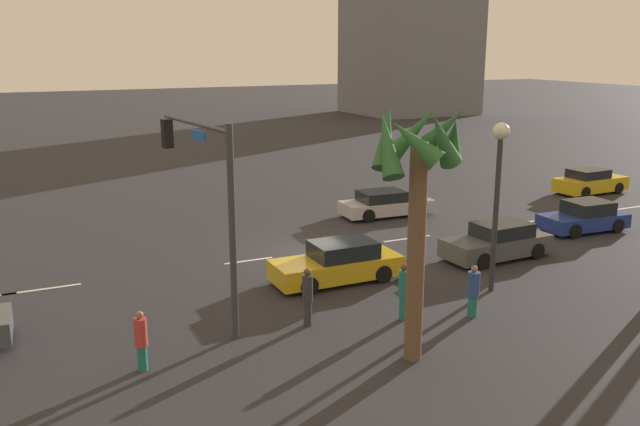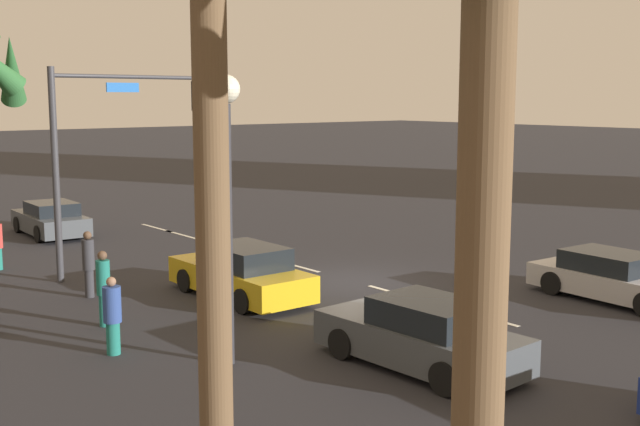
% 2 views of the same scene
% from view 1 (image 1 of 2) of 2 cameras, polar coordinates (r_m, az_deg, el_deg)
% --- Properties ---
extents(ground_plane, '(220.00, 220.00, 0.00)m').
position_cam_1_polar(ground_plane, '(27.55, -0.96, -3.34)').
color(ground_plane, '#28282D').
extents(lane_stripe_0, '(2.34, 0.14, 0.01)m').
position_cam_1_polar(lane_stripe_0, '(38.35, 24.38, 0.37)').
color(lane_stripe_0, silver).
rests_on(lane_stripe_0, ground_plane).
extents(lane_stripe_1, '(2.32, 0.14, 0.01)m').
position_cam_1_polar(lane_stripe_1, '(34.09, 17.78, -0.62)').
color(lane_stripe_1, silver).
rests_on(lane_stripe_1, ground_plane).
extents(lane_stripe_2, '(2.35, 0.14, 0.01)m').
position_cam_1_polar(lane_stripe_2, '(29.71, 7.37, -2.15)').
color(lane_stripe_2, silver).
rests_on(lane_stripe_2, ground_plane).
extents(lane_stripe_3, '(2.35, 0.14, 0.01)m').
position_cam_1_polar(lane_stripe_3, '(28.33, 2.50, -2.85)').
color(lane_stripe_3, silver).
rests_on(lane_stripe_3, ground_plane).
extents(lane_stripe_4, '(1.96, 0.14, 0.01)m').
position_cam_1_polar(lane_stripe_4, '(26.65, -6.03, -4.01)').
color(lane_stripe_4, silver).
rests_on(lane_stripe_4, ground_plane).
extents(lane_stripe_5, '(2.56, 0.14, 0.01)m').
position_cam_1_polar(lane_stripe_5, '(25.36, -22.36, -5.96)').
color(lane_stripe_5, silver).
rests_on(lane_stripe_5, ground_plane).
extents(car_0, '(4.48, 2.04, 1.41)m').
position_cam_1_polar(car_0, '(27.58, 14.70, -2.37)').
color(car_0, '#474C51').
rests_on(car_0, ground_plane).
extents(car_2, '(4.60, 2.07, 1.26)m').
position_cam_1_polar(car_2, '(33.46, 5.50, 0.76)').
color(car_2, '#B7B7BC').
rests_on(car_2, ground_plane).
extents(car_3, '(4.63, 1.90, 1.44)m').
position_cam_1_polar(car_3, '(24.11, 1.51, -4.25)').
color(car_3, gold).
rests_on(car_3, ground_plane).
extents(car_4, '(4.03, 2.06, 1.37)m').
position_cam_1_polar(car_4, '(32.85, 21.36, -0.34)').
color(car_4, navy).
rests_on(car_4, ground_plane).
extents(car_5, '(4.27, 1.96, 1.40)m').
position_cam_1_polar(car_5, '(41.37, 21.78, 2.45)').
color(car_5, gold).
rests_on(car_5, ground_plane).
extents(traffic_signal, '(0.83, 5.40, 6.17)m').
position_cam_1_polar(traffic_signal, '(20.29, -9.60, 2.45)').
color(traffic_signal, '#38383D').
rests_on(traffic_signal, ground_plane).
extents(streetlamp, '(0.56, 0.56, 5.76)m').
position_cam_1_polar(streetlamp, '(23.06, 14.78, 3.20)').
color(streetlamp, '#2D2D33').
rests_on(streetlamp, ground_plane).
extents(pedestrian_0, '(0.36, 0.36, 1.79)m').
position_cam_1_polar(pedestrian_0, '(20.28, -1.05, -6.94)').
color(pedestrian_0, '#333338').
rests_on(pedestrian_0, ground_plane).
extents(pedestrian_1, '(0.39, 0.39, 1.65)m').
position_cam_1_polar(pedestrian_1, '(21.47, 12.78, -6.36)').
color(pedestrian_1, '#1E7266').
rests_on(pedestrian_1, ground_plane).
extents(pedestrian_2, '(0.45, 0.45, 1.64)m').
position_cam_1_polar(pedestrian_2, '(18.22, -14.83, -10.25)').
color(pedestrian_2, '#1E7266').
rests_on(pedestrian_2, ground_plane).
extents(pedestrian_3, '(0.44, 0.44, 1.80)m').
position_cam_1_polar(pedestrian_3, '(20.86, 7.05, -6.44)').
color(pedestrian_3, '#1E7266').
rests_on(pedestrian_3, ground_plane).
extents(palm_tree_1, '(2.61, 2.63, 6.84)m').
position_cam_1_polar(palm_tree_1, '(17.22, 8.24, 3.60)').
color(palm_tree_1, brown).
rests_on(palm_tree_1, ground_plane).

